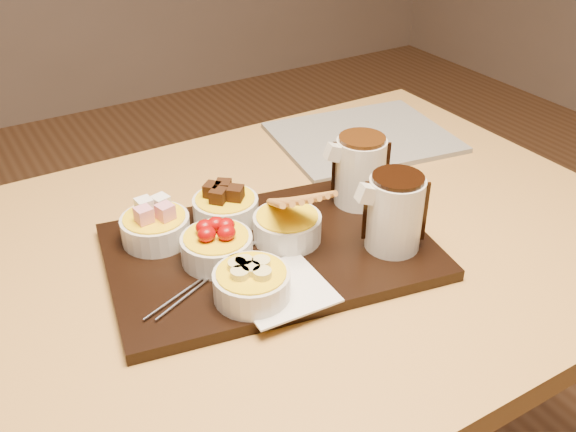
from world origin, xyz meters
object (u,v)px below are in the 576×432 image
serving_board (270,251)px  pitcher_milk_chocolate (360,172)px  newspaper (363,137)px  pitcher_dark_chocolate (395,214)px  bowl_strawberries (217,249)px  dining_table (263,299)px

serving_board → pitcher_milk_chocolate: size_ratio=4.25×
serving_board → newspaper: size_ratio=1.39×
newspaper → pitcher_dark_chocolate: bearing=-112.2°
serving_board → bowl_strawberries: 0.08m
dining_table → bowl_strawberries: 0.16m
serving_board → newspaper: bearing=45.6°
bowl_strawberries → newspaper: size_ratio=0.30×
dining_table → pitcher_dark_chocolate: pitcher_dark_chocolate is taller
dining_table → pitcher_dark_chocolate: size_ratio=11.10×
bowl_strawberries → newspaper: 0.50m
pitcher_milk_chocolate → newspaper: bearing=61.9°
newspaper → serving_board: bearing=-136.1°
pitcher_dark_chocolate → pitcher_milk_chocolate: size_ratio=1.00×
dining_table → pitcher_milk_chocolate: pitcher_milk_chocolate is taller
bowl_strawberries → pitcher_dark_chocolate: pitcher_dark_chocolate is taller
dining_table → bowl_strawberries: bearing=-167.9°
pitcher_dark_chocolate → dining_table: bearing=153.2°
pitcher_milk_chocolate → pitcher_dark_chocolate: bearing=-94.4°
dining_table → newspaper: (0.35, 0.22, 0.10)m
serving_board → newspaper: (0.35, 0.25, -0.00)m
dining_table → pitcher_dark_chocolate: 0.26m
bowl_strawberries → pitcher_dark_chocolate: bearing=-23.1°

